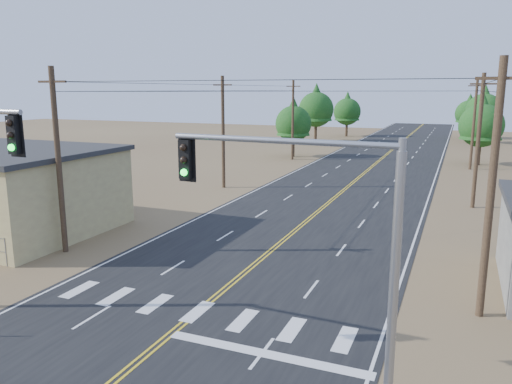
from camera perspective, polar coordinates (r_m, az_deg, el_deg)
The scene contains 14 objects.
road at distance 40.47m, azimuth 8.52°, elevation -1.04°, with size 15.00×200.00×0.02m, color black.
utility_pole_left_near at distance 28.65m, azimuth -21.65°, elevation 3.43°, with size 1.80×0.30×10.00m.
utility_pole_left_mid at distance 45.13m, azimuth -3.78°, elevation 6.93°, with size 1.80×0.30×10.00m.
utility_pole_left_far at distance 63.66m, azimuth 4.23°, elevation 8.29°, with size 1.80×0.30×10.00m.
utility_pole_right_near at distance 20.76m, azimuth 25.30°, elevation 0.29°, with size 1.80×0.30×10.00m.
utility_pole_right_mid at distance 40.58m, azimuth 24.06°, elevation 5.42°, with size 1.80×0.30×10.00m.
utility_pole_right_far at distance 60.52m, azimuth 23.63°, elevation 7.18°, with size 1.80×0.30×10.00m.
signal_mast_right at distance 13.41m, azimuth 7.69°, elevation -4.01°, with size 6.65×0.70×7.66m.
tree_left_near at distance 66.68m, azimuth 4.30°, elevation 8.20°, with size 4.75×4.75×7.92m.
tree_left_mid at distance 87.01m, azimuth 6.89°, elevation 9.75°, with size 5.95×5.95×9.91m.
tree_left_far at distance 97.51m, azimuth 10.39°, elevation 9.33°, with size 5.10×5.10×8.50m.
tree_right_near at distance 64.52m, azimuth 24.39°, elevation 7.40°, with size 5.09×5.09×8.48m.
tree_right_mid at distance 91.51m, azimuth 24.64°, elevation 8.77°, with size 5.78×5.78×9.63m.
tree_right_far at distance 99.62m, azimuth 23.20°, elevation 8.52°, with size 4.89×4.89×8.16m.
Camera 1 is at (9.28, -8.40, 8.80)m, focal length 35.00 mm.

